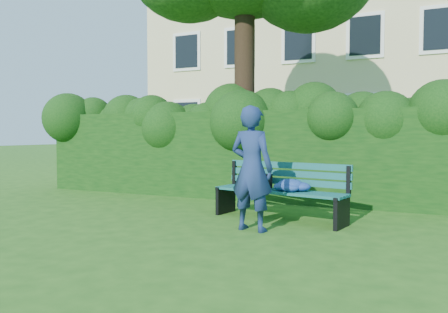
% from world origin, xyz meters
% --- Properties ---
extents(ground, '(80.00, 80.00, 0.00)m').
position_xyz_m(ground, '(0.00, 0.00, 0.00)').
color(ground, '#265618').
rests_on(ground, ground).
extents(apartment_building, '(16.00, 8.08, 12.00)m').
position_xyz_m(apartment_building, '(-0.00, 13.99, 6.00)').
color(apartment_building, '#CBBE88').
rests_on(apartment_building, ground).
extents(hedge, '(10.00, 1.00, 1.80)m').
position_xyz_m(hedge, '(0.00, 2.20, 0.90)').
color(hedge, black).
rests_on(hedge, ground).
extents(park_bench, '(2.19, 0.96, 0.89)m').
position_xyz_m(park_bench, '(1.10, 0.26, 0.50)').
color(park_bench, '#0E4741').
rests_on(park_bench, ground).
extents(man_reading, '(0.69, 0.50, 1.73)m').
position_xyz_m(man_reading, '(0.99, -0.65, 0.87)').
color(man_reading, navy).
rests_on(man_reading, ground).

